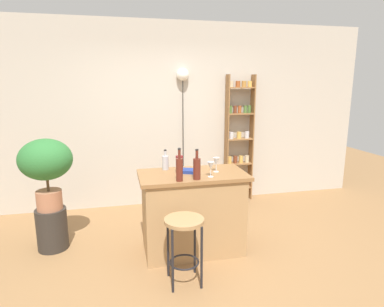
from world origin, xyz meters
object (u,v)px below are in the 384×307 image
Objects in this scene: bottle_wine_red at (179,163)px; cookbook at (190,171)px; spice_shelf at (239,137)px; plant_stool at (52,229)px; pendant_globe_light at (183,77)px; bottle_spirits_clear at (179,169)px; wine_glass_center at (216,162)px; wine_glass_left at (211,166)px; bar_stool at (184,234)px; potted_plant at (46,164)px; bottle_olive_oil at (197,168)px; bottle_soda_blue at (165,162)px.

cookbook is at bearing -10.27° from bottle_wine_red.
cookbook is (-1.14, -1.46, -0.12)m from spice_shelf.
pendant_globe_light is at bearing 32.85° from plant_stool.
bottle_spirits_clear is at bearing -126.78° from spice_shelf.
plant_stool is 1.44× the size of bottle_spirits_clear.
wine_glass_center is at bearing 15.23° from cookbook.
plant_stool is at bearing 155.09° from bottle_spirits_clear.
wine_glass_left reaches higher than cookbook.
bar_stool is 2.54m from spice_shelf.
potted_plant is 1.59m from cookbook.
potted_plant is 1.53m from bottle_spirits_clear.
cookbook is at bearing 59.84° from bottle_spirits_clear.
potted_plant is (0.00, -0.00, 0.77)m from plant_stool.
spice_shelf reaches higher than bottle_spirits_clear.
bottle_spirits_clear is 1.60× the size of cookbook.
pendant_globe_light is (0.40, 1.79, 0.93)m from bottle_spirits_clear.
pendant_globe_light is (-0.07, 1.54, 0.94)m from wine_glass_center.
bottle_spirits_clear is (-0.19, -0.02, 0.01)m from bottle_olive_oil.
plant_stool is 1.67m from bottle_wine_red.
bottle_soda_blue is 0.83× the size of bottle_wine_red.
bottle_spirits_clear reaches higher than bar_stool.
spice_shelf is (1.33, 2.10, 0.55)m from bar_stool.
potted_plant is 1.69m from bottle_olive_oil.
pendant_globe_light reaches higher than bottle_soda_blue.
bottle_olive_oil is at bearing 6.75° from bottle_spirits_clear.
bar_stool is at bearing -119.68° from bottle_olive_oil.
wine_glass_left is (0.42, -0.41, 0.03)m from bottle_soda_blue.
bar_stool is 2.64m from pendant_globe_light.
cookbook is (-0.30, 0.04, -0.10)m from wine_glass_center.
bottle_soda_blue is at bearing -109.80° from pendant_globe_light.
bottle_olive_oil is 0.29m from cookbook.
bottle_spirits_clear is 2.05× the size of wine_glass_center.
bottle_olive_oil is 0.15× the size of pendant_globe_light.
wine_glass_left is (1.73, -0.57, 0.79)m from plant_stool.
spice_shelf is at bearing 42.54° from bottle_soda_blue.
bottle_spirits_clear is (1.38, -0.64, 0.80)m from plant_stool.
wine_glass_left is at bearing 11.91° from bottle_spirits_clear.
plant_stool is (-1.36, 0.99, -0.25)m from bar_stool.
potted_plant is at bearing -90.00° from plant_stool.
bar_stool reaches higher than plant_stool.
pendant_globe_light reaches higher than bottle_spirits_clear.
bottle_soda_blue is at bearing 128.04° from bottle_wine_red.
plant_stool is at bearing -170.47° from cookbook.
pendant_globe_light reaches higher than spice_shelf.
spice_shelf is 0.96× the size of pendant_globe_light.
wine_glass_center is 1.80m from pendant_globe_light.
spice_shelf is at bearing 60.26° from wine_glass_left.
potted_plant is at bearing 168.17° from wine_glass_center.
plant_stool is 0.60× the size of potted_plant.
potted_plant is (-1.36, 0.99, 0.52)m from bar_stool.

